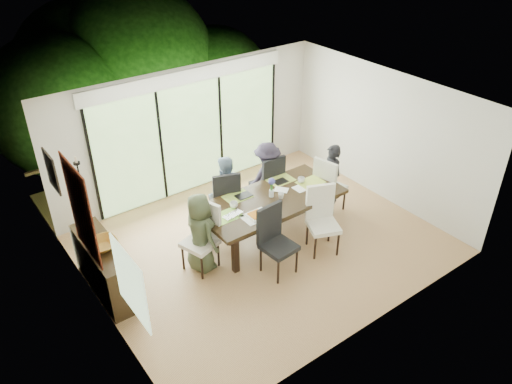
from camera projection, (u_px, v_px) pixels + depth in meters
floor at (264, 244)px, 9.17m from camera, size 6.00×5.00×0.01m
ceiling at (266, 106)px, 7.74m from camera, size 6.00×5.00×0.01m
wall_back at (190, 131)px, 10.17m from camera, size 6.00×0.02×2.70m
wall_front at (377, 256)px, 6.74m from camera, size 6.00×0.02×2.70m
wall_left at (93, 246)px, 6.93m from camera, size 0.02×5.00×2.70m
wall_right at (384, 136)px, 9.98m from camera, size 0.02×5.00×2.70m
glass_doors at (192, 138)px, 10.22m from camera, size 4.20×0.02×2.30m
blinds_header at (187, 77)px, 9.53m from camera, size 4.40×0.06×0.28m
mullion_a at (93, 168)px, 9.16m from camera, size 0.05×0.04×2.30m
mullion_b at (161, 147)px, 9.86m from camera, size 0.05×0.04×2.30m
mullion_c at (221, 130)px, 10.57m from camera, size 0.05×0.04×2.30m
mullion_d at (273, 114)px, 11.28m from camera, size 0.05×0.04×2.30m
side_window at (130, 284)px, 6.05m from camera, size 0.02×0.90×1.00m
deck at (175, 173)px, 11.52m from camera, size 6.00×1.80×0.10m
rail_top at (157, 137)px, 11.75m from camera, size 6.00×0.08×0.06m
foliage_left at (58, 106)px, 11.06m from camera, size 3.20×3.20×3.20m
foliage_mid at (136, 65)px, 12.39m from camera, size 4.00×4.00×4.00m
foliage_right at (216, 81)px, 13.04m from camera, size 2.80×2.80×2.80m
foliage_far at (88, 73)px, 12.46m from camera, size 3.60×3.60×3.60m
table_top at (271, 200)px, 8.95m from camera, size 2.69×1.23×0.07m
table_apron at (271, 205)px, 9.00m from camera, size 2.46×1.01×0.11m
table_leg_fl at (235, 253)px, 8.33m from camera, size 0.10×0.10×0.77m
table_leg_fr at (330, 210)px, 9.42m from camera, size 0.10×0.10×0.77m
table_leg_bl at (208, 229)px, 8.92m from camera, size 0.10×0.10×0.77m
table_leg_br at (300, 191)px, 10.01m from camera, size 0.10×0.10×0.77m
chair_left_end at (200, 239)px, 8.29m from camera, size 0.65×0.65×1.23m
chair_right_end at (331, 184)px, 9.80m from camera, size 0.61×0.61×1.23m
chair_far_left at (224, 197)px, 9.40m from camera, size 0.66×0.66×1.23m
chair_far_right at (266, 181)px, 9.91m from camera, size 0.54×0.54×1.23m
chair_near_left at (279, 242)px, 8.20m from camera, size 0.56×0.56×1.23m
chair_near_right at (324, 222)px, 8.70m from camera, size 0.67×0.67×1.23m
person_left_end at (200, 233)px, 8.24m from camera, size 0.48×0.71×1.44m
person_right_end at (331, 179)px, 9.74m from camera, size 0.55×0.75×1.44m
person_far_left at (225, 192)px, 9.33m from camera, size 0.71×0.49×1.44m
person_far_right at (267, 176)px, 9.84m from camera, size 0.70×0.46×1.44m
placemat_left at (227, 216)px, 8.45m from camera, size 0.49×0.36×0.01m
placemat_right at (311, 182)px, 9.41m from camera, size 0.49×0.36×0.01m
placemat_far_l at (238, 197)px, 8.97m from camera, size 0.49×0.36×0.01m
placemat_far_r at (281, 180)px, 9.48m from camera, size 0.49×0.36×0.01m
placemat_paper at (256, 216)px, 8.44m from camera, size 0.49×0.36×0.01m
tablet_far_l at (244, 196)px, 8.98m from camera, size 0.29×0.20×0.01m
tablet_far_r at (280, 181)px, 9.41m from camera, size 0.27×0.19×0.01m
papers at (302, 187)px, 9.25m from camera, size 0.34×0.25×0.00m
platter_base at (256, 215)px, 8.43m from camera, size 0.29×0.29×0.03m
platter_snacks at (256, 214)px, 8.42m from camera, size 0.22×0.22×0.02m
vase at (271, 193)px, 8.95m from camera, size 0.09×0.09×0.13m
hyacinth_stems at (272, 187)px, 8.88m from camera, size 0.04×0.04×0.18m
hyacinth_blooms at (272, 181)px, 8.82m from camera, size 0.12×0.12×0.12m
laptop at (235, 216)px, 8.42m from camera, size 0.40×0.29×0.03m
cup_a at (234, 205)px, 8.65m from camera, size 0.20×0.20×0.11m
cup_b at (281, 196)px, 8.91m from camera, size 0.16×0.16×0.10m
cup_c at (301, 180)px, 9.37m from camera, size 0.19×0.19×0.11m
book at (280, 192)px, 9.08m from camera, size 0.30×0.31×0.02m
sideboard at (105, 267)px, 7.91m from camera, size 0.45×1.61×0.90m
bowl at (102, 245)px, 7.58m from camera, size 0.48×0.48×0.12m
candlestick_base at (92, 233)px, 7.91m from camera, size 0.10×0.10×0.04m
candlestick_shaft at (84, 199)px, 7.57m from camera, size 0.02×0.02×1.25m
candlestick_pan at (77, 163)px, 7.25m from camera, size 0.10×0.10×0.03m
candle at (76, 160)px, 7.22m from camera, size 0.04×0.04×0.10m
tapestry at (81, 211)px, 7.04m from camera, size 0.02×1.00×1.50m
art_frame at (51, 172)px, 7.91m from camera, size 0.03×0.55×0.65m
art_canvas at (53, 171)px, 7.92m from camera, size 0.01×0.45×0.55m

